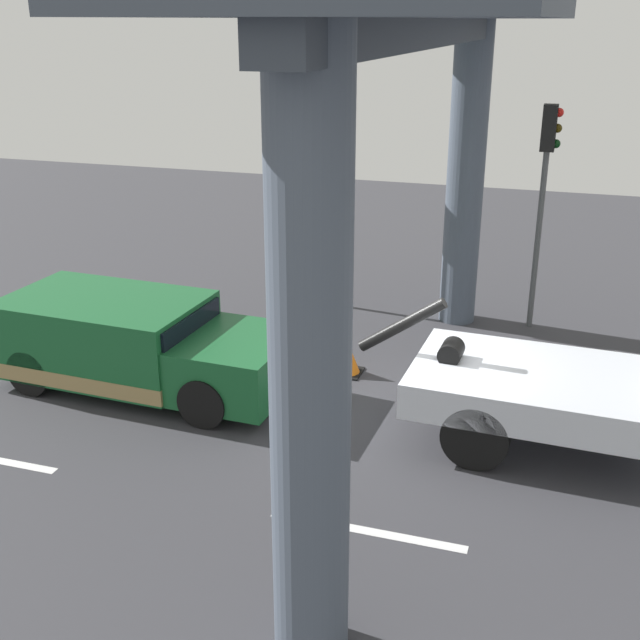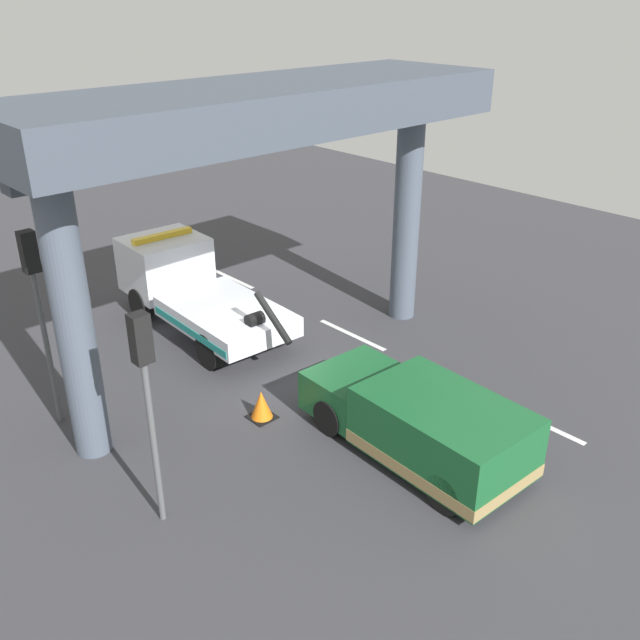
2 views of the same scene
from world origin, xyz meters
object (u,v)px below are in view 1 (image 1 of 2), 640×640
object	(u,v)px
towed_van_green	(135,344)
traffic_light_near	(331,169)
traffic_cone_orange	(346,356)
traffic_light_far	(546,170)

from	to	relation	value
towed_van_green	traffic_light_near	xyz separation A→B (m)	(2.05, 5.14, 2.36)
traffic_cone_orange	traffic_light_far	bearing A→B (deg)	48.51
traffic_light_near	towed_van_green	bearing A→B (deg)	-111.76
towed_van_green	traffic_cone_orange	bearing A→B (deg)	25.24
towed_van_green	traffic_cone_orange	size ratio (longest dim) A/B	7.52
traffic_light_near	traffic_cone_orange	world-z (taller)	traffic_light_near
towed_van_green	traffic_light_near	size ratio (longest dim) A/B	1.23
towed_van_green	traffic_light_far	world-z (taller)	traffic_light_far
towed_van_green	traffic_light_near	bearing A→B (deg)	68.24
towed_van_green	traffic_light_far	size ratio (longest dim) A/B	1.14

